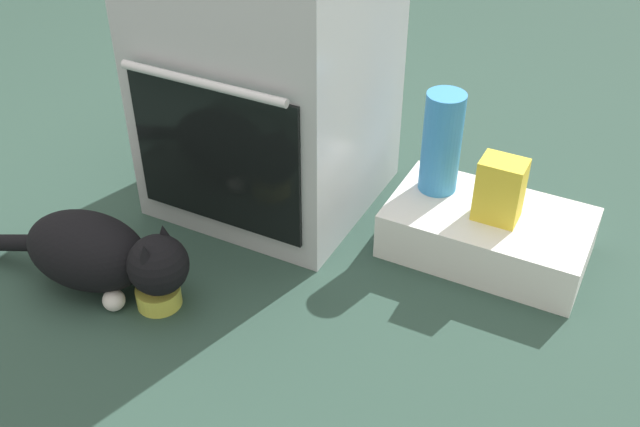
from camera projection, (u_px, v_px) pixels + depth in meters
name	position (u px, v px, depth m)	size (l,w,h in m)	color
ground	(209.00, 253.00, 2.12)	(8.00, 8.00, 0.00)	#284238
oven	(270.00, 83.00, 2.15)	(0.61, 0.63, 0.77)	#B7BABF
pantry_cabinet	(487.00, 233.00, 2.08)	(0.55, 0.33, 0.14)	white
food_bowl	(159.00, 295.00, 1.93)	(0.12, 0.12, 0.08)	#D1D14C
cat	(100.00, 254.00, 1.92)	(0.73, 0.25, 0.23)	black
water_bottle	(442.00, 143.00, 2.05)	(0.11, 0.11, 0.30)	#388CD1
snack_bag	(500.00, 190.00, 1.97)	(0.12, 0.09, 0.18)	yellow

